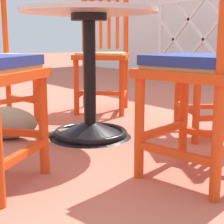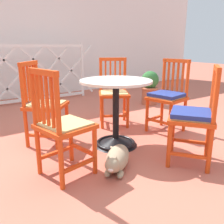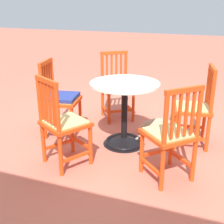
{
  "view_description": "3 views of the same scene",
  "coord_description": "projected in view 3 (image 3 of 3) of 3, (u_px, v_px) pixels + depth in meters",
  "views": [
    {
      "loc": [
        1.74,
        -1.1,
        0.56
      ],
      "look_at": [
        0.1,
        0.16,
        0.15
      ],
      "focal_mm": 58.35,
      "sensor_mm": 36.0,
      "label": 1
    },
    {
      "loc": [
        -1.45,
        -1.99,
        1.08
      ],
      "look_at": [
        0.01,
        0.12,
        0.37
      ],
      "focal_mm": 38.82,
      "sensor_mm": 36.0,
      "label": 2
    },
    {
      "loc": [
        -0.94,
        3.02,
        1.56
      ],
      "look_at": [
        0.21,
        -0.06,
        0.32
      ],
      "focal_mm": 47.79,
      "sensor_mm": 36.0,
      "label": 3
    }
  ],
  "objects": [
    {
      "name": "orange_chair_tucked_in",
      "position": [
        117.0,
        87.0,
        4.06
      ],
      "size": [
        0.56,
        0.56,
        0.91
      ],
      "color": "#D64214",
      "rests_on": "ground_plane"
    },
    {
      "name": "ground_plane",
      "position": [
        127.0,
        142.0,
        3.5
      ],
      "size": [
        24.0,
        24.0,
        0.0
      ],
      "primitive_type": "plane",
      "color": "#BC604C"
    },
    {
      "name": "cafe_table",
      "position": [
        124.0,
        121.0,
        3.36
      ],
      "size": [
        0.76,
        0.76,
        0.73
      ],
      "color": "black",
      "rests_on": "ground_plane"
    },
    {
      "name": "orange_chair_near_fence",
      "position": [
        60.0,
        99.0,
        3.56
      ],
      "size": [
        0.47,
        0.47,
        0.91
      ],
      "color": "#D64214",
      "rests_on": "ground_plane"
    },
    {
      "name": "orange_chair_at_corner",
      "position": [
        195.0,
        108.0,
        3.3
      ],
      "size": [
        0.47,
        0.47,
        0.91
      ],
      "color": "#D64214",
      "rests_on": "ground_plane"
    },
    {
      "name": "tabby_cat",
      "position": [
        159.0,
        125.0,
        3.72
      ],
      "size": [
        0.48,
        0.63,
        0.23
      ],
      "color": "#9E896B",
      "rests_on": "ground_plane"
    },
    {
      "name": "orange_chair_by_planter",
      "position": [
        63.0,
        124.0,
        2.89
      ],
      "size": [
        0.55,
        0.55,
        0.91
      ],
      "color": "#D64214",
      "rests_on": "ground_plane"
    },
    {
      "name": "orange_chair_facing_out",
      "position": [
        171.0,
        135.0,
        2.65
      ],
      "size": [
        0.57,
        0.57,
        0.91
      ],
      "color": "#D64214",
      "rests_on": "ground_plane"
    }
  ]
}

